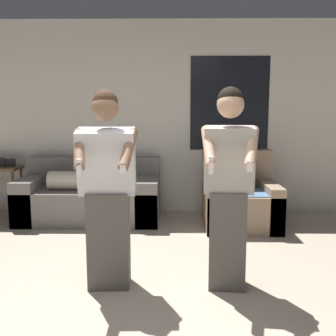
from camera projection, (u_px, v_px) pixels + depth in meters
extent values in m
plane|color=tan|center=(120.00, 329.00, 2.65)|extent=(14.00, 14.00, 0.00)
cube|color=beige|center=(149.00, 118.00, 5.59)|extent=(6.07, 0.06, 2.70)
cube|color=black|center=(230.00, 104.00, 5.51)|extent=(1.10, 0.01, 1.30)
cube|color=slate|center=(90.00, 204.00, 5.25)|extent=(1.84, 0.89, 0.44)
cube|color=slate|center=(95.00, 170.00, 5.52)|extent=(1.84, 0.22, 0.37)
cube|color=slate|center=(32.00, 199.00, 5.25)|extent=(0.28, 0.89, 0.58)
cube|color=slate|center=(148.00, 199.00, 5.23)|extent=(0.28, 0.89, 0.58)
cylinder|color=beige|center=(88.00, 181.00, 5.09)|extent=(1.01, 0.24, 0.24)
cube|color=#937A60|center=(240.00, 208.00, 4.97)|extent=(0.91, 0.90, 0.46)
cube|color=#937A60|center=(237.00, 168.00, 5.24)|extent=(0.91, 0.20, 0.48)
cube|color=#937A60|center=(211.00, 204.00, 4.97)|extent=(0.18, 0.90, 0.56)
cube|color=#937A60|center=(269.00, 205.00, 4.96)|extent=(0.18, 0.90, 0.56)
cube|color=slate|center=(241.00, 191.00, 4.89)|extent=(0.77, 0.72, 0.01)
cube|color=tan|center=(240.00, 175.00, 4.97)|extent=(0.36, 0.14, 0.36)
cube|color=brown|center=(0.00, 168.00, 5.48)|extent=(0.54, 0.38, 0.04)
cylinder|color=brown|center=(13.00, 194.00, 5.37)|extent=(0.04, 0.04, 0.64)
cylinder|color=brown|center=(22.00, 190.00, 5.67)|extent=(0.04, 0.04, 0.64)
cube|color=black|center=(10.00, 163.00, 5.48)|extent=(0.16, 0.02, 0.13)
cube|color=#56514C|center=(109.00, 239.00, 3.25)|extent=(0.35, 0.25, 0.80)
cube|color=silver|center=(107.00, 161.00, 3.13)|extent=(0.46, 0.33, 0.55)
sphere|color=brown|center=(105.00, 107.00, 3.05)|extent=(0.21, 0.21, 0.21)
sphere|color=#3D2819|center=(105.00, 103.00, 3.05)|extent=(0.20, 0.20, 0.20)
cylinder|color=brown|center=(79.00, 149.00, 2.96)|extent=(0.16, 0.36, 0.31)
cube|color=white|center=(79.00, 168.00, 2.83)|extent=(0.04, 0.04, 0.13)
cylinder|color=brown|center=(128.00, 149.00, 2.97)|extent=(0.13, 0.36, 0.31)
cube|color=white|center=(123.00, 168.00, 2.84)|extent=(0.05, 0.04, 0.08)
cube|color=#56514C|center=(227.00, 239.00, 3.24)|extent=(0.32, 0.27, 0.81)
cube|color=#ADA89E|center=(229.00, 159.00, 3.13)|extent=(0.42, 0.31, 0.54)
sphere|color=tan|center=(230.00, 105.00, 3.06)|extent=(0.21, 0.21, 0.21)
sphere|color=black|center=(230.00, 100.00, 3.06)|extent=(0.20, 0.20, 0.20)
cylinder|color=tan|center=(208.00, 146.00, 2.98)|extent=(0.10, 0.36, 0.31)
cube|color=white|center=(211.00, 165.00, 2.85)|extent=(0.04, 0.04, 0.13)
cylinder|color=tan|center=(252.00, 147.00, 2.94)|extent=(0.17, 0.36, 0.31)
cube|color=white|center=(250.00, 166.00, 2.82)|extent=(0.05, 0.04, 0.08)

